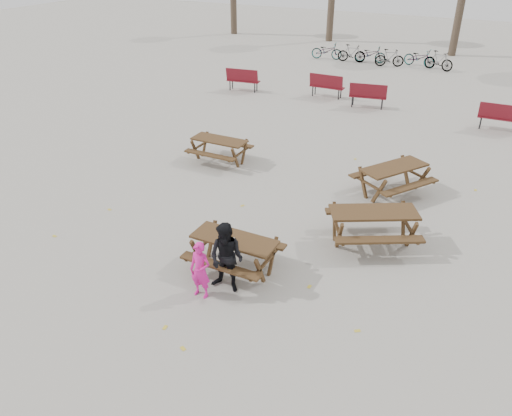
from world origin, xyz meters
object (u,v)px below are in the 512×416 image
at_px(child, 200,270).
at_px(food_tray, 230,239).
at_px(adult, 227,258).
at_px(picnic_table_north, 220,150).
at_px(soda_bottle, 225,235).
at_px(picnic_table_east, 372,227).
at_px(picnic_table_far, 393,180).
at_px(main_picnic_table, 234,246).

bearing_deg(child, food_tray, 83.80).
xyz_separation_m(adult, picnic_table_north, (-3.43, 5.49, -0.38)).
xyz_separation_m(soda_bottle, picnic_table_east, (2.48, 2.42, -0.43)).
bearing_deg(picnic_table_far, soda_bottle, -171.27).
distance_m(main_picnic_table, picnic_table_east, 3.29).
height_order(food_tray, picnic_table_east, picnic_table_east).
bearing_deg(main_picnic_table, picnic_table_north, 123.79).
bearing_deg(main_picnic_table, food_tray, -125.29).
bearing_deg(adult, picnic_table_east, 53.89).
relative_size(main_picnic_table, child, 1.48).
relative_size(soda_bottle, picnic_table_north, 0.10).
bearing_deg(picnic_table_north, adult, -57.99).
relative_size(main_picnic_table, picnic_table_far, 0.95).
height_order(adult, picnic_table_east, adult).
bearing_deg(main_picnic_table, child, -98.17).
relative_size(picnic_table_east, picnic_table_far, 1.04).
bearing_deg(soda_bottle, main_picnic_table, 26.45).
bearing_deg(picnic_table_north, child, -62.48).
distance_m(child, adult, 0.56).
xyz_separation_m(picnic_table_east, picnic_table_far, (-0.18, 2.74, -0.01)).
relative_size(picnic_table_east, picnic_table_north, 1.13).
distance_m(adult, picnic_table_east, 3.69).
distance_m(adult, picnic_table_north, 6.48).
height_order(main_picnic_table, picnic_table_east, picnic_table_east).
xyz_separation_m(main_picnic_table, food_tray, (-0.06, -0.08, 0.21)).
relative_size(main_picnic_table, soda_bottle, 10.59).
height_order(main_picnic_table, picnic_table_far, picnic_table_far).
height_order(adult, picnic_table_north, adult).
xyz_separation_m(main_picnic_table, picnic_table_north, (-3.23, 4.82, -0.22)).
bearing_deg(adult, child, -131.76).
bearing_deg(picnic_table_far, main_picnic_table, -170.03).
height_order(picnic_table_east, picnic_table_far, picnic_table_east).
relative_size(main_picnic_table, picnic_table_north, 1.04).
distance_m(food_tray, child, 1.02).
height_order(food_tray, child, child).
height_order(soda_bottle, picnic_table_east, soda_bottle).
bearing_deg(food_tray, child, -95.47).
bearing_deg(picnic_table_far, child, -167.63).
bearing_deg(picnic_table_east, adult, -153.84).
bearing_deg(picnic_table_far, food_tray, -170.26).
distance_m(soda_bottle, child, 1.03).
bearing_deg(food_tray, picnic_table_far, 66.98).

